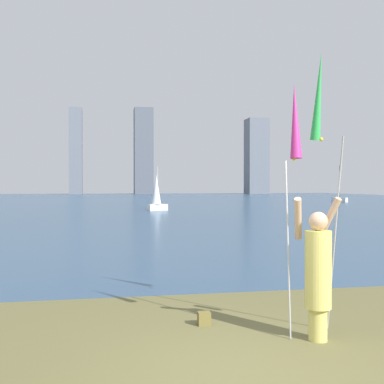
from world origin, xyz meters
name	(u,v)px	position (x,y,z in m)	size (l,w,h in m)	color
ground	(120,204)	(0.00, 50.95, -0.06)	(120.00, 138.00, 0.12)	brown
person	(318,270)	(1.32, 0.95, 0.98)	(0.73, 0.54, 1.99)	#D8CC66
kite_flag_left	(295,128)	(0.97, 0.92, 2.93)	(0.16, 0.46, 3.54)	#B2B2B7
kite_flag_right	(319,103)	(1.68, 1.68, 3.43)	(0.16, 0.98, 4.19)	#B2B2B7
bag	(204,319)	(-0.09, 1.91, 0.10)	(0.19, 0.14, 0.20)	olive
sailboat_0	(339,199)	(28.16, 50.72, 0.35)	(1.45, 2.18, 4.75)	silver
sailboat_3	(157,194)	(2.69, 34.76, 1.45)	(1.78, 1.13, 3.77)	white
skyline_tower_1	(76,151)	(-8.91, 112.50, 10.53)	(3.06, 4.59, 21.06)	slate
skyline_tower_2	(143,151)	(7.63, 112.31, 10.73)	(4.65, 4.96, 21.46)	#565B66
skyline_tower_3	(257,156)	(36.56, 109.92, 9.62)	(5.31, 5.23, 19.25)	slate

